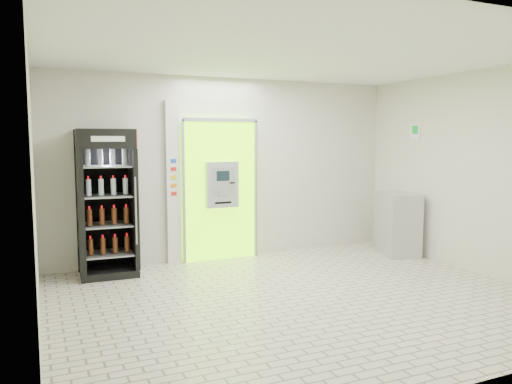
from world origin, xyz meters
TOP-DOWN VIEW (x-y plane):
  - ground at (0.00, 0.00)m, footprint 6.00×6.00m
  - room_shell at (0.00, 0.00)m, footprint 6.00×6.00m
  - atm_assembly at (-0.20, 2.41)m, footprint 1.30×0.24m
  - pillar at (-0.98, 2.45)m, footprint 0.22×0.11m
  - beverage_cooler at (-2.05, 2.14)m, footprint 0.83×0.77m
  - steel_cabinet at (2.72, 1.46)m, footprint 0.76×0.92m
  - exit_sign at (2.99, 1.40)m, footprint 0.02×0.22m

SIDE VIEW (x-z plane):
  - ground at x=0.00m, z-range 0.00..0.00m
  - steel_cabinet at x=2.72m, z-range 0.00..1.07m
  - beverage_cooler at x=-2.05m, z-range -0.04..2.09m
  - atm_assembly at x=-0.20m, z-range 0.01..2.34m
  - pillar at x=-0.98m, z-range 0.00..2.60m
  - room_shell at x=0.00m, z-range -1.16..4.84m
  - exit_sign at x=2.99m, z-range 1.99..2.25m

